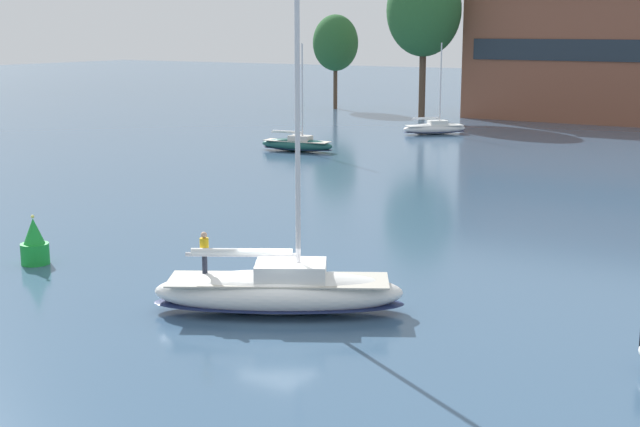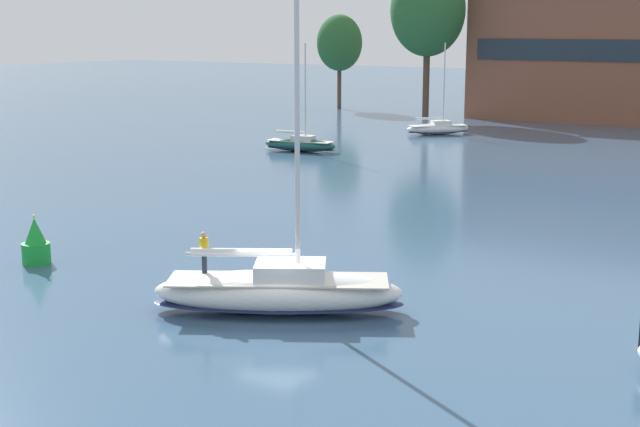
# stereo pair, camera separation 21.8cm
# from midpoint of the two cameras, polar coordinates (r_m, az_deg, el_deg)

# --- Properties ---
(ground_plane) EXTENTS (400.00, 400.00, 0.00)m
(ground_plane) POSITION_cam_midpoint_polar(r_m,az_deg,el_deg) (34.13, -2.84, -6.32)
(ground_plane) COLOR #385675
(waterfront_building) EXTENTS (30.65, 17.16, 15.61)m
(waterfront_building) POSITION_cam_midpoint_polar(r_m,az_deg,el_deg) (111.68, 17.74, 9.82)
(waterfront_building) COLOR brown
(waterfront_building) RESTS_ON ground
(tree_shore_left) EXTENTS (8.74, 8.74, 17.99)m
(tree_shore_left) POSITION_cam_midpoint_polar(r_m,az_deg,el_deg) (106.95, 6.61, 12.77)
(tree_shore_left) COLOR #4C3828
(tree_shore_left) RESTS_ON ground
(tree_shore_right) EXTENTS (6.01, 6.01, 12.38)m
(tree_shore_right) POSITION_cam_midpoint_polar(r_m,az_deg,el_deg) (119.63, 0.95, 10.85)
(tree_shore_right) COLOR #4C3828
(tree_shore_right) RESTS_ON ground
(sailboat_main) EXTENTS (9.60, 7.08, 13.11)m
(sailboat_main) POSITION_cam_midpoint_polar(r_m,az_deg,el_deg) (33.86, -2.83, -4.89)
(sailboat_main) COLOR white
(sailboat_main) RESTS_ON ground
(sailboat_moored_near_marina) EXTENTS (6.05, 6.01, 9.18)m
(sailboat_moored_near_marina) POSITION_cam_midpoint_polar(r_m,az_deg,el_deg) (91.72, 7.28, 5.45)
(sailboat_moored_near_marina) COLOR silver
(sailboat_moored_near_marina) RESTS_ON ground
(sailboat_moored_far_slip) EXTENTS (6.98, 2.88, 9.33)m
(sailboat_moored_far_slip) POSITION_cam_midpoint_polar(r_m,az_deg,el_deg) (78.18, -1.55, 4.46)
(sailboat_moored_far_slip) COLOR #194C47
(sailboat_moored_far_slip) RESTS_ON ground
(channel_buoy) EXTENTS (1.28, 1.28, 2.30)m
(channel_buoy) POSITION_cam_midpoint_polar(r_m,az_deg,el_deg) (42.71, -17.94, -1.90)
(channel_buoy) COLOR green
(channel_buoy) RESTS_ON ground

